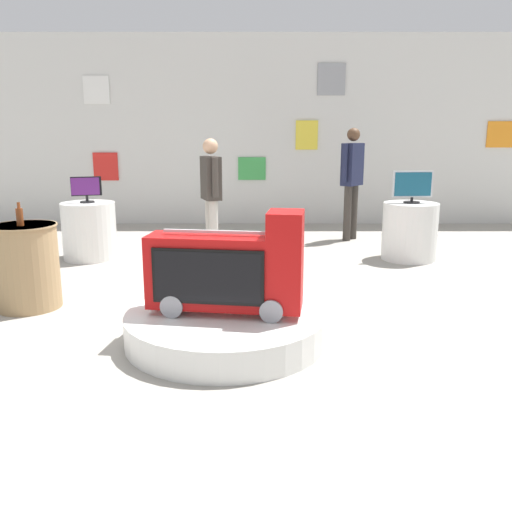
# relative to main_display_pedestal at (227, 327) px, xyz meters

# --- Properties ---
(ground_plane) EXTENTS (30.00, 30.00, 0.00)m
(ground_plane) POSITION_rel_main_display_pedestal_xyz_m (-0.27, 0.57, -0.12)
(ground_plane) COLOR #9E998E
(back_wall_display) EXTENTS (12.66, 0.13, 3.37)m
(back_wall_display) POSITION_rel_main_display_pedestal_xyz_m (-0.27, 5.86, 1.57)
(back_wall_display) COLOR silver
(back_wall_display) RESTS_ON ground
(main_display_pedestal) EXTENTS (1.62, 1.62, 0.24)m
(main_display_pedestal) POSITION_rel_main_display_pedestal_xyz_m (0.00, 0.00, 0.00)
(main_display_pedestal) COLOR silver
(main_display_pedestal) RESTS_ON ground
(novelty_firetruck_tv) EXTENTS (1.27, 0.53, 0.84)m
(novelty_firetruck_tv) POSITION_rel_main_display_pedestal_xyz_m (0.02, -0.01, 0.47)
(novelty_firetruck_tv) COLOR gray
(novelty_firetruck_tv) RESTS_ON main_display_pedestal
(display_pedestal_left_rear) EXTENTS (0.72, 0.72, 0.76)m
(display_pedestal_left_rear) POSITION_rel_main_display_pedestal_xyz_m (2.30, 2.92, 0.26)
(display_pedestal_left_rear) COLOR silver
(display_pedestal_left_rear) RESTS_ON ground
(tv_on_left_rear) EXTENTS (0.53, 0.21, 0.42)m
(tv_on_left_rear) POSITION_rel_main_display_pedestal_xyz_m (2.30, 2.91, 0.86)
(tv_on_left_rear) COLOR black
(tv_on_left_rear) RESTS_ON display_pedestal_left_rear
(display_pedestal_center_rear) EXTENTS (0.71, 0.71, 0.76)m
(display_pedestal_center_rear) POSITION_rel_main_display_pedestal_xyz_m (-1.99, 2.96, 0.26)
(display_pedestal_center_rear) COLOR silver
(display_pedestal_center_rear) RESTS_ON ground
(tv_on_center_rear) EXTENTS (0.38, 0.19, 0.34)m
(tv_on_center_rear) POSITION_rel_main_display_pedestal_xyz_m (-1.99, 2.95, 0.83)
(tv_on_center_rear) COLOR black
(tv_on_center_rear) RESTS_ON display_pedestal_center_rear
(side_table_round) EXTENTS (0.62, 0.62, 0.82)m
(side_table_round) POSITION_rel_main_display_pedestal_xyz_m (-1.96, 0.87, 0.30)
(side_table_round) COLOR #9E7F56
(side_table_round) RESTS_ON ground
(bottle_on_side_table) EXTENTS (0.06, 0.06, 0.22)m
(bottle_on_side_table) POSITION_rel_main_display_pedestal_xyz_m (-1.95, 0.82, 0.78)
(bottle_on_side_table) COLOR brown
(bottle_on_side_table) RESTS_ON side_table_round
(shopper_browsing_near_truck) EXTENTS (0.39, 0.45, 1.74)m
(shopper_browsing_near_truck) POSITION_rel_main_display_pedestal_xyz_m (1.74, 4.27, 0.90)
(shopper_browsing_near_truck) COLOR #38332D
(shopper_browsing_near_truck) RESTS_ON ground
(shopper_browsing_rear) EXTENTS (0.31, 0.53, 1.59)m
(shopper_browsing_rear) POSITION_rel_main_display_pedestal_xyz_m (-0.34, 2.94, 0.81)
(shopper_browsing_rear) COLOR #B2ADA3
(shopper_browsing_rear) RESTS_ON ground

